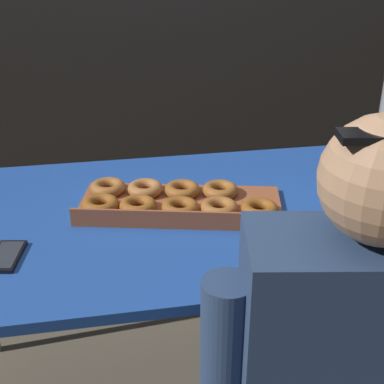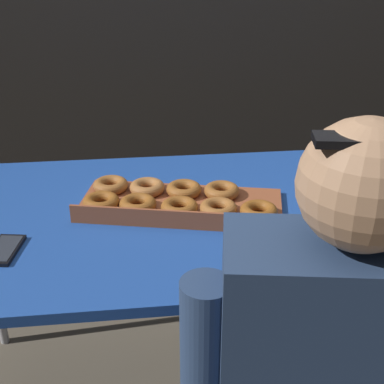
{
  "view_description": "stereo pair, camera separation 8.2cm",
  "coord_description": "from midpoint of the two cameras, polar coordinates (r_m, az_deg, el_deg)",
  "views": [
    {
      "loc": [
        -0.24,
        -1.29,
        1.44
      ],
      "look_at": [
        -0.01,
        0.0,
        0.79
      ],
      "focal_mm": 50.0,
      "sensor_mm": 36.0,
      "label": 1
    },
    {
      "loc": [
        -0.16,
        -1.3,
        1.44
      ],
      "look_at": [
        -0.01,
        0.0,
        0.79
      ],
      "focal_mm": 50.0,
      "sensor_mm": 36.0,
      "label": 2
    }
  ],
  "objects": [
    {
      "name": "folding_table",
      "position": [
        1.51,
        -1.1,
        -3.45
      ],
      "size": [
        1.49,
        0.81,
        0.73
      ],
      "color": "#1E479E",
      "rests_on": "ground"
    },
    {
      "name": "donut_box",
      "position": [
        1.49,
        -3.33,
        -1.09
      ],
      "size": [
        0.6,
        0.36,
        0.05
      ],
      "rotation": [
        0.0,
        0.0,
        -0.23
      ],
      "color": "brown",
      "rests_on": "folding_table"
    },
    {
      "name": "cell_phone",
      "position": [
        1.37,
        -20.82,
        -6.45
      ],
      "size": [
        0.09,
        0.14,
        0.01
      ],
      "rotation": [
        0.0,
        0.0,
        -0.17
      ],
      "color": "black",
      "rests_on": "folding_table"
    }
  ]
}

